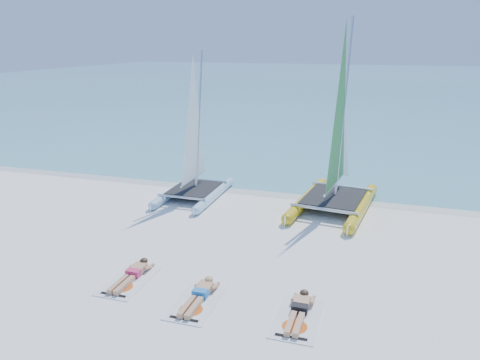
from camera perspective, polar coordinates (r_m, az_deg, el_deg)
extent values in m
plane|color=white|center=(14.37, 1.08, -8.15)|extent=(140.00, 140.00, 0.00)
cube|color=#7DCCD1|center=(75.86, 14.93, 11.47)|extent=(140.00, 115.00, 0.01)
cube|color=silver|center=(19.36, 5.69, -1.60)|extent=(140.00, 1.40, 0.01)
cylinder|color=#C2E3FF|center=(19.21, -7.97, -1.30)|extent=(0.34, 3.86, 0.34)
cone|color=#C2E3FF|center=(21.06, -5.52, 0.39)|extent=(0.32, 0.49, 0.32)
cylinder|color=#C2E3FF|center=(18.56, -3.15, -1.80)|extent=(0.34, 3.86, 0.34)
cone|color=#C2E3FF|center=(20.47, -1.07, -0.01)|extent=(0.32, 0.49, 0.32)
cube|color=black|center=(18.81, -5.62, -0.97)|extent=(1.66, 2.12, 0.03)
cylinder|color=silver|center=(18.82, -5.02, 7.35)|extent=(0.08, 1.01, 5.31)
cylinder|color=yellow|center=(18.10, 8.09, -2.31)|extent=(0.96, 4.70, 0.41)
cone|color=yellow|center=(20.48, 10.12, -0.16)|extent=(0.46, 0.64, 0.39)
cylinder|color=yellow|center=(17.68, 14.61, -3.16)|extent=(0.96, 4.70, 0.41)
cone|color=yellow|center=(20.11, 15.90, -0.86)|extent=(0.46, 0.64, 0.39)
cube|color=black|center=(17.78, 11.36, -2.00)|extent=(2.30, 2.79, 0.03)
cylinder|color=silver|center=(17.87, 12.56, 8.64)|extent=(0.24, 1.24, 6.46)
cube|color=white|center=(12.80, -13.37, -11.87)|extent=(1.00, 1.85, 0.02)
cube|color=tan|center=(13.08, -12.44, -10.62)|extent=(0.36, 0.55, 0.17)
cube|color=#DF3462|center=(12.92, -12.89, -10.97)|extent=(0.37, 0.22, 0.17)
cube|color=tan|center=(12.49, -14.27, -12.30)|extent=(0.31, 0.85, 0.13)
sphere|color=tan|center=(13.35, -11.66, -9.80)|extent=(0.21, 0.21, 0.21)
ellipsoid|color=#372314|center=(13.34, -11.65, -9.63)|extent=(0.22, 0.24, 0.15)
cube|color=white|center=(11.61, -5.30, -14.62)|extent=(1.00, 1.85, 0.02)
cube|color=tan|center=(11.90, -4.50, -13.16)|extent=(0.36, 0.55, 0.17)
cube|color=#257CC6|center=(11.73, -4.88, -13.60)|extent=(0.37, 0.22, 0.17)
cube|color=tan|center=(11.28, -6.06, -15.21)|extent=(0.31, 0.85, 0.13)
sphere|color=tan|center=(12.18, -3.85, -12.18)|extent=(0.21, 0.21, 0.21)
ellipsoid|color=tan|center=(12.17, -3.83, -12.00)|extent=(0.22, 0.24, 0.15)
cube|color=white|center=(11.07, 7.04, -16.38)|extent=(1.00, 1.85, 0.02)
cube|color=tan|center=(11.37, 7.47, -14.77)|extent=(0.36, 0.55, 0.17)
cube|color=black|center=(11.20, 7.28, -15.27)|extent=(0.37, 0.22, 0.17)
cube|color=tan|center=(10.73, 6.67, -17.09)|extent=(0.31, 0.85, 0.13)
sphere|color=tan|center=(11.67, 7.81, -13.69)|extent=(0.21, 0.21, 0.21)
ellipsoid|color=#372314|center=(11.66, 7.83, -13.50)|extent=(0.22, 0.24, 0.15)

